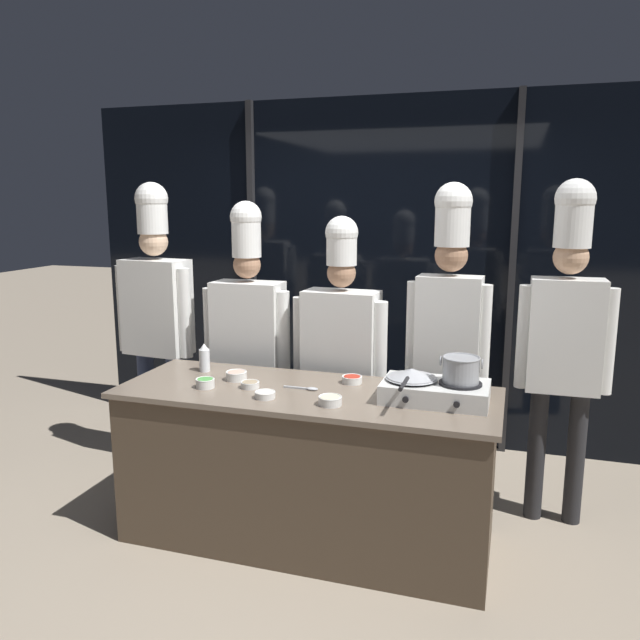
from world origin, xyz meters
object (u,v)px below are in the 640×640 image
object	(u,v)px
serving_spoon_slotted	(307,388)
chef_pastry	(449,320)
prep_bowl_onion	(265,394)
chef_sous	(248,329)
prep_bowl_scallions	(205,382)
prep_bowl_mushrooms	(250,384)
prep_bowl_noodles	(330,400)
chef_line	(341,343)
prep_bowl_chili_flakes	(352,379)
portable_stove	(435,391)
prep_bowl_shrimp	(236,375)
stock_pot	(461,369)
frying_pan	(411,374)
chef_apprentice	(566,327)
squeeze_bottle_clear	(204,358)
chef_head	(157,307)

from	to	relation	value
serving_spoon_slotted	chef_pastry	size ratio (longest dim) A/B	0.10
prep_bowl_onion	chef_sous	xyz separation A→B (m)	(-0.46, 0.83, 0.16)
prep_bowl_scallions	prep_bowl_mushrooms	distance (m)	0.25
prep_bowl_scallions	prep_bowl_onion	size ratio (longest dim) A/B	0.97
prep_bowl_noodles	chef_line	bearing A→B (deg)	101.78
prep_bowl_mushrooms	prep_bowl_chili_flakes	bearing A→B (deg)	26.62
portable_stove	chef_line	size ratio (longest dim) A/B	0.30
serving_spoon_slotted	prep_bowl_chili_flakes	bearing A→B (deg)	44.13
prep_bowl_chili_flakes	prep_bowl_shrimp	bearing A→B (deg)	-167.55
stock_pot	prep_bowl_scallions	bearing A→B (deg)	-173.84
frying_pan	chef_apprentice	distance (m)	1.02
prep_bowl_onion	squeeze_bottle_clear	bearing A→B (deg)	145.87
prep_bowl_mushrooms	stock_pot	bearing A→B (deg)	3.79
prep_bowl_mushrooms	serving_spoon_slotted	distance (m)	0.32
prep_bowl_noodles	prep_bowl_shrimp	xyz separation A→B (m)	(-0.65, 0.26, 0.00)
prep_bowl_chili_flakes	chef_line	size ratio (longest dim) A/B	0.06
prep_bowl_shrimp	prep_bowl_chili_flakes	distance (m)	0.67
chef_line	squeeze_bottle_clear	bearing A→B (deg)	30.63
serving_spoon_slotted	chef_sous	world-z (taller)	chef_sous
portable_stove	chef_apprentice	bearing A→B (deg)	43.78
prep_bowl_mushrooms	serving_spoon_slotted	size ratio (longest dim) A/B	0.53
prep_bowl_noodles	chef_head	xyz separation A→B (m)	(-1.55, 0.88, 0.26)
prep_bowl_noodles	frying_pan	bearing A→B (deg)	30.17
prep_bowl_scallions	chef_sous	bearing A→B (deg)	95.49
chef_sous	chef_apprentice	world-z (taller)	chef_apprentice
prep_bowl_chili_flakes	chef_pastry	bearing A→B (deg)	39.16
prep_bowl_shrimp	serving_spoon_slotted	world-z (taller)	prep_bowl_shrimp
frying_pan	stock_pot	distance (m)	0.26
stock_pot	chef_line	bearing A→B (deg)	144.92
frying_pan	chef_apprentice	world-z (taller)	chef_apprentice
stock_pot	prep_bowl_noodles	size ratio (longest dim) A/B	1.77
prep_bowl_noodles	prep_bowl_chili_flakes	size ratio (longest dim) A/B	1.04
stock_pot	frying_pan	bearing A→B (deg)	-179.04
portable_stove	prep_bowl_scallions	xyz separation A→B (m)	(-1.26, -0.15, -0.02)
portable_stove	squeeze_bottle_clear	world-z (taller)	squeeze_bottle_clear
prep_bowl_noodles	prep_bowl_shrimp	world-z (taller)	prep_bowl_shrimp
chef_sous	prep_bowl_shrimp	bearing A→B (deg)	106.79
frying_pan	prep_bowl_mushrooms	world-z (taller)	frying_pan
prep_bowl_mushrooms	prep_bowl_noodles	xyz separation A→B (m)	(0.51, -0.15, 0.01)
portable_stove	chef_sous	bearing A→B (deg)	155.27
frying_pan	prep_bowl_onion	distance (m)	0.78
chef_line	prep_bowl_mushrooms	bearing A→B (deg)	63.63
chef_pastry	prep_bowl_scallions	bearing A→B (deg)	32.86
prep_bowl_shrimp	chef_head	world-z (taller)	chef_head
frying_pan	prep_bowl_noodles	world-z (taller)	frying_pan
portable_stove	chef_pastry	size ratio (longest dim) A/B	0.27
prep_bowl_shrimp	prep_bowl_scallions	bearing A→B (deg)	-118.51
frying_pan	chef_line	size ratio (longest dim) A/B	0.26
prep_bowl_noodles	chef_head	size ratio (longest dim) A/B	0.06
serving_spoon_slotted	chef_line	distance (m)	0.59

